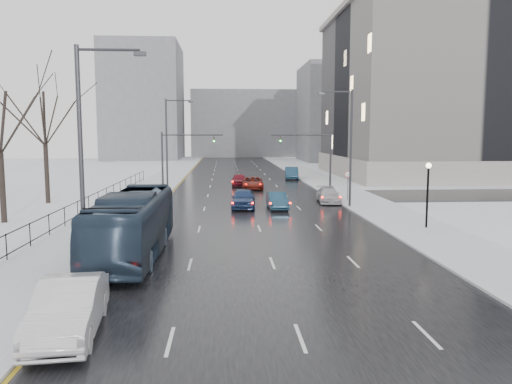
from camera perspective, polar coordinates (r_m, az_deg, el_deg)
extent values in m
cube|color=black|center=(62.03, -1.51, 0.84)|extent=(16.00, 150.00, 0.04)
cube|color=black|center=(50.12, -0.99, -0.55)|extent=(130.00, 10.00, 0.04)
cube|color=silver|center=(62.52, -11.17, 0.82)|extent=(5.00, 150.00, 0.16)
cube|color=silver|center=(63.29, 8.04, 0.95)|extent=(5.00, 150.00, 0.16)
cube|color=white|center=(64.46, -19.57, 0.72)|extent=(14.00, 150.00, 0.12)
cube|color=black|center=(33.78, -22.08, -2.17)|extent=(0.04, 70.00, 0.05)
cube|color=black|center=(33.94, -22.01, -3.84)|extent=(0.04, 70.00, 0.05)
cylinder|color=black|center=(33.87, -22.04, -3.18)|extent=(0.06, 0.06, 1.30)
cylinder|color=#2D2D33|center=(43.04, 10.79, 4.80)|extent=(0.20, 0.20, 10.00)
cylinder|color=#2D2D33|center=(42.86, 9.21, 11.25)|extent=(2.60, 0.12, 0.12)
cube|color=#2D2D33|center=(42.58, 7.47, 11.11)|extent=(0.50, 0.25, 0.18)
cylinder|color=#2D2D33|center=(22.54, -19.35, 2.95)|extent=(0.20, 0.20, 10.00)
cylinder|color=#2D2D33|center=(22.46, -16.53, 15.32)|extent=(2.60, 0.12, 0.12)
cube|color=#2D2D33|center=(22.20, -13.12, 15.14)|extent=(0.50, 0.25, 0.18)
cylinder|color=#2D2D33|center=(54.03, -10.17, 5.17)|extent=(0.20, 0.20, 10.00)
cylinder|color=#2D2D33|center=(53.99, -8.89, 10.29)|extent=(2.60, 0.12, 0.12)
cube|color=#2D2D33|center=(53.88, -7.49, 10.16)|extent=(0.50, 0.25, 0.18)
cylinder|color=black|center=(34.60, 19.00, -0.59)|extent=(0.14, 0.14, 4.00)
sphere|color=#FFE5B2|center=(34.41, 19.13, 2.88)|extent=(0.36, 0.36, 0.36)
cylinder|color=#2D2D33|center=(50.90, 8.51, 3.15)|extent=(0.20, 0.20, 6.50)
cylinder|color=#2D2D33|center=(50.26, 5.20, 6.51)|extent=(6.00, 0.12, 0.12)
imported|color=#2D2D33|center=(49.99, 2.80, 5.84)|extent=(0.15, 0.18, 0.90)
sphere|color=#19FF33|center=(49.84, 2.82, 5.84)|extent=(0.16, 0.16, 0.16)
cylinder|color=#2D2D33|center=(50.13, -10.65, 3.05)|extent=(0.20, 0.20, 6.50)
cylinder|color=#2D2D33|center=(49.76, -7.27, 6.49)|extent=(6.00, 0.12, 0.12)
imported|color=#2D2D33|center=(49.68, -4.83, 5.82)|extent=(0.15, 0.18, 0.90)
sphere|color=#19FF33|center=(49.53, -4.83, 5.82)|extent=(0.16, 0.16, 0.16)
cylinder|color=#2D2D33|center=(47.35, 10.43, 0.61)|extent=(0.06, 0.06, 2.50)
cylinder|color=white|center=(47.25, 10.46, 2.00)|extent=(0.60, 0.03, 0.60)
torus|color=#B20C0C|center=(47.25, 10.46, 2.00)|extent=(0.58, 0.06, 0.58)
cube|color=gray|center=(82.77, 23.52, 10.06)|extent=(40.00, 30.00, 24.00)
cube|color=gray|center=(84.53, 23.94, 18.47)|extent=(41.00, 31.00, 0.80)
cube|color=gray|center=(82.72, 23.19, 2.80)|extent=(40.60, 30.60, 3.00)
cube|color=slate|center=(120.63, 11.02, 8.78)|extent=(24.00, 20.00, 22.00)
cube|color=slate|center=(128.42, -12.67, 9.94)|extent=(18.00, 22.00, 28.00)
cube|color=slate|center=(141.83, -1.12, 7.76)|extent=(30.00, 18.00, 18.00)
imported|color=silver|center=(17.02, -20.64, -12.33)|extent=(2.33, 5.38, 1.72)
imported|color=#233244|center=(26.39, -13.86, -3.60)|extent=(2.85, 11.94, 3.32)
imported|color=navy|center=(42.34, -1.44, -0.72)|extent=(2.29, 5.00, 1.66)
imported|color=navy|center=(41.90, 2.43, -0.98)|extent=(1.60, 4.30, 1.40)
imported|color=maroon|center=(56.86, -0.38, 1.05)|extent=(2.55, 5.20, 1.42)
imported|color=#B5B3B9|center=(46.14, 8.26, -0.36)|extent=(2.22, 4.81, 1.36)
imported|color=maroon|center=(60.15, -1.92, 1.41)|extent=(1.92, 4.55, 1.53)
imported|color=navy|center=(69.63, 4.09, 2.17)|extent=(2.24, 5.21, 1.67)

